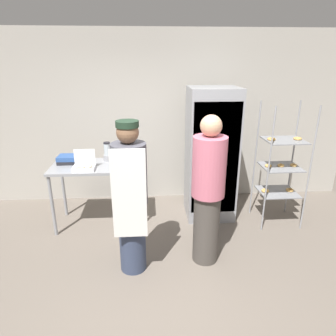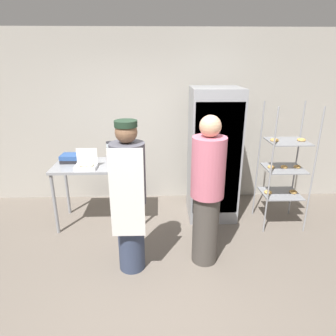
{
  "view_description": "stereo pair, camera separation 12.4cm",
  "coord_description": "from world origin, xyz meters",
  "px_view_note": "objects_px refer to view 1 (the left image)",
  "views": [
    {
      "loc": [
        -0.18,
        -2.58,
        2.28
      ],
      "look_at": [
        0.05,
        0.74,
        1.08
      ],
      "focal_mm": 32.0,
      "sensor_mm": 36.0,
      "label": 1
    },
    {
      "loc": [
        -0.05,
        -2.59,
        2.28
      ],
      "look_at": [
        0.05,
        0.74,
        1.08
      ],
      "focal_mm": 32.0,
      "sensor_mm": 36.0,
      "label": 2
    }
  ],
  "objects_px": {
    "baking_rack": "(281,167)",
    "person_baker": "(131,198)",
    "donut_box": "(84,166)",
    "blender_pitcher": "(107,153)",
    "person_customer": "(208,191)",
    "binder_stack": "(69,159)",
    "refrigerator": "(211,155)"
  },
  "relations": [
    {
      "from": "baking_rack",
      "to": "person_baker",
      "type": "distance_m",
      "value": 2.28
    },
    {
      "from": "donut_box",
      "to": "blender_pitcher",
      "type": "height_order",
      "value": "blender_pitcher"
    },
    {
      "from": "person_customer",
      "to": "binder_stack",
      "type": "bearing_deg",
      "value": 148.86
    },
    {
      "from": "refrigerator",
      "to": "binder_stack",
      "type": "height_order",
      "value": "refrigerator"
    },
    {
      "from": "binder_stack",
      "to": "person_customer",
      "type": "height_order",
      "value": "person_customer"
    },
    {
      "from": "blender_pitcher",
      "to": "binder_stack",
      "type": "xyz_separation_m",
      "value": [
        -0.53,
        -0.07,
        -0.07
      ]
    },
    {
      "from": "donut_box",
      "to": "person_baker",
      "type": "xyz_separation_m",
      "value": [
        0.66,
        -0.89,
        -0.06
      ]
    },
    {
      "from": "refrigerator",
      "to": "blender_pitcher",
      "type": "xyz_separation_m",
      "value": [
        -1.51,
        0.01,
        0.06
      ]
    },
    {
      "from": "blender_pitcher",
      "to": "person_customer",
      "type": "bearing_deg",
      "value": -42.43
    },
    {
      "from": "refrigerator",
      "to": "blender_pitcher",
      "type": "distance_m",
      "value": 1.51
    },
    {
      "from": "donut_box",
      "to": "baking_rack",
      "type": "bearing_deg",
      "value": 1.65
    },
    {
      "from": "blender_pitcher",
      "to": "person_baker",
      "type": "distance_m",
      "value": 1.32
    },
    {
      "from": "refrigerator",
      "to": "person_baker",
      "type": "bearing_deg",
      "value": -132.01
    },
    {
      "from": "blender_pitcher",
      "to": "person_baker",
      "type": "height_order",
      "value": "person_baker"
    },
    {
      "from": "refrigerator",
      "to": "person_customer",
      "type": "xyz_separation_m",
      "value": [
        -0.26,
        -1.13,
        -0.07
      ]
    },
    {
      "from": "baking_rack",
      "to": "donut_box",
      "type": "height_order",
      "value": "baking_rack"
    },
    {
      "from": "blender_pitcher",
      "to": "binder_stack",
      "type": "distance_m",
      "value": 0.53
    },
    {
      "from": "binder_stack",
      "to": "refrigerator",
      "type": "bearing_deg",
      "value": 1.68
    },
    {
      "from": "donut_box",
      "to": "person_customer",
      "type": "height_order",
      "value": "person_customer"
    },
    {
      "from": "refrigerator",
      "to": "person_baker",
      "type": "distance_m",
      "value": 1.67
    },
    {
      "from": "binder_stack",
      "to": "person_baker",
      "type": "bearing_deg",
      "value": -52.3
    },
    {
      "from": "baking_rack",
      "to": "person_baker",
      "type": "xyz_separation_m",
      "value": [
        -2.07,
        -0.96,
        0.04
      ]
    },
    {
      "from": "donut_box",
      "to": "person_baker",
      "type": "relative_size",
      "value": 0.16
    },
    {
      "from": "baking_rack",
      "to": "binder_stack",
      "type": "distance_m",
      "value": 2.99
    },
    {
      "from": "refrigerator",
      "to": "binder_stack",
      "type": "bearing_deg",
      "value": -178.32
    },
    {
      "from": "refrigerator",
      "to": "baking_rack",
      "type": "height_order",
      "value": "refrigerator"
    },
    {
      "from": "donut_box",
      "to": "binder_stack",
      "type": "xyz_separation_m",
      "value": [
        -0.25,
        0.3,
        0.0
      ]
    },
    {
      "from": "person_customer",
      "to": "person_baker",
      "type": "bearing_deg",
      "value": -172.49
    },
    {
      "from": "refrigerator",
      "to": "blender_pitcher",
      "type": "bearing_deg",
      "value": 179.66
    },
    {
      "from": "person_baker",
      "to": "baking_rack",
      "type": "bearing_deg",
      "value": 24.99
    },
    {
      "from": "blender_pitcher",
      "to": "person_customer",
      "type": "relative_size",
      "value": 0.16
    },
    {
      "from": "donut_box",
      "to": "person_customer",
      "type": "distance_m",
      "value": 1.7
    }
  ]
}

